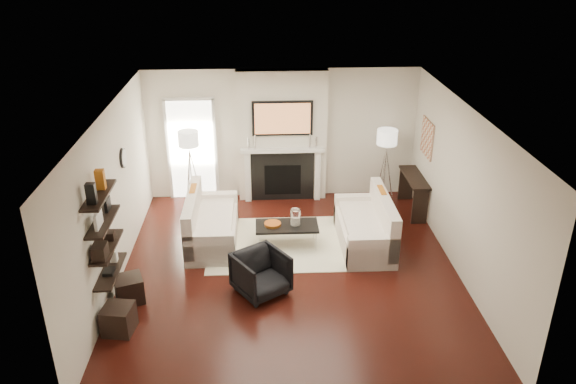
{
  "coord_description": "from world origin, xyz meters",
  "views": [
    {
      "loc": [
        -0.44,
        -7.92,
        5.07
      ],
      "look_at": [
        0.0,
        0.6,
        1.15
      ],
      "focal_mm": 35.0,
      "sensor_mm": 36.0,
      "label": 1
    }
  ],
  "objects_px": {
    "coffee_table": "(287,226)",
    "lamp_left_shade": "(188,139)",
    "armchair": "(261,272)",
    "loveseat_right_base": "(364,234)",
    "lamp_right_shade": "(387,137)",
    "ottoman_near": "(129,289)",
    "loveseat_left_base": "(213,231)"
  },
  "relations": [
    {
      "from": "coffee_table",
      "to": "lamp_left_shade",
      "type": "distance_m",
      "value": 2.75
    },
    {
      "from": "loveseat_left_base",
      "to": "loveseat_right_base",
      "type": "distance_m",
      "value": 2.71
    },
    {
      "from": "coffee_table",
      "to": "lamp_left_shade",
      "type": "xyz_separation_m",
      "value": [
        -1.84,
        1.75,
        1.05
      ]
    },
    {
      "from": "loveseat_right_base",
      "to": "lamp_left_shade",
      "type": "bearing_deg",
      "value": 151.23
    },
    {
      "from": "coffee_table",
      "to": "lamp_right_shade",
      "type": "height_order",
      "value": "lamp_right_shade"
    },
    {
      "from": "armchair",
      "to": "ottoman_near",
      "type": "xyz_separation_m",
      "value": [
        -1.99,
        -0.11,
        -0.17
      ]
    },
    {
      "from": "lamp_right_shade",
      "to": "ottoman_near",
      "type": "relative_size",
      "value": 1.0
    },
    {
      "from": "coffee_table",
      "to": "ottoman_near",
      "type": "height_order",
      "value": "coffee_table"
    },
    {
      "from": "lamp_left_shade",
      "to": "lamp_right_shade",
      "type": "distance_m",
      "value": 3.9
    },
    {
      "from": "coffee_table",
      "to": "lamp_right_shade",
      "type": "relative_size",
      "value": 2.75
    },
    {
      "from": "armchair",
      "to": "loveseat_left_base",
      "type": "bearing_deg",
      "value": 84.11
    },
    {
      "from": "coffee_table",
      "to": "armchair",
      "type": "relative_size",
      "value": 1.48
    },
    {
      "from": "lamp_right_shade",
      "to": "loveseat_right_base",
      "type": "bearing_deg",
      "value": -112.46
    },
    {
      "from": "loveseat_right_base",
      "to": "armchair",
      "type": "distance_m",
      "value": 2.32
    },
    {
      "from": "armchair",
      "to": "ottoman_near",
      "type": "height_order",
      "value": "armchair"
    },
    {
      "from": "loveseat_right_base",
      "to": "coffee_table",
      "type": "distance_m",
      "value": 1.39
    },
    {
      "from": "armchair",
      "to": "lamp_left_shade",
      "type": "height_order",
      "value": "lamp_left_shade"
    },
    {
      "from": "loveseat_right_base",
      "to": "lamp_right_shade",
      "type": "distance_m",
      "value": 2.18
    },
    {
      "from": "loveseat_left_base",
      "to": "armchair",
      "type": "relative_size",
      "value": 2.43
    },
    {
      "from": "coffee_table",
      "to": "ottoman_near",
      "type": "xyz_separation_m",
      "value": [
        -2.46,
        -1.52,
        -0.2
      ]
    },
    {
      "from": "coffee_table",
      "to": "lamp_left_shade",
      "type": "relative_size",
      "value": 2.75
    },
    {
      "from": "loveseat_left_base",
      "to": "coffee_table",
      "type": "distance_m",
      "value": 1.36
    },
    {
      "from": "loveseat_right_base",
      "to": "coffee_table",
      "type": "bearing_deg",
      "value": 179.16
    },
    {
      "from": "loveseat_left_base",
      "to": "lamp_right_shade",
      "type": "height_order",
      "value": "lamp_right_shade"
    },
    {
      "from": "loveseat_right_base",
      "to": "lamp_right_shade",
      "type": "bearing_deg",
      "value": 67.54
    },
    {
      "from": "coffee_table",
      "to": "loveseat_right_base",
      "type": "bearing_deg",
      "value": -0.84
    },
    {
      "from": "lamp_left_shade",
      "to": "armchair",
      "type": "bearing_deg",
      "value": -66.51
    },
    {
      "from": "armchair",
      "to": "lamp_right_shade",
      "type": "relative_size",
      "value": 1.85
    },
    {
      "from": "lamp_left_shade",
      "to": "lamp_right_shade",
      "type": "height_order",
      "value": "same"
    },
    {
      "from": "armchair",
      "to": "lamp_left_shade",
      "type": "xyz_separation_m",
      "value": [
        -1.37,
        3.16,
        1.08
      ]
    },
    {
      "from": "loveseat_right_base",
      "to": "armchair",
      "type": "relative_size",
      "value": 2.43
    },
    {
      "from": "loveseat_left_base",
      "to": "coffee_table",
      "type": "xyz_separation_m",
      "value": [
        1.33,
        -0.22,
        0.19
      ]
    }
  ]
}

